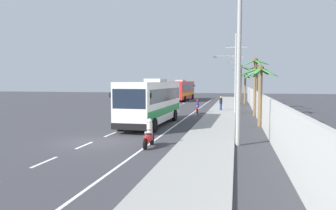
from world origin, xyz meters
The scene contains 18 objects.
ground_plane centered at (0.00, 0.00, 0.00)m, with size 160.00×160.00×0.00m, color #3A3A3F.
sidewalk_kerb centered at (6.80, 10.00, 0.07)m, with size 3.20×90.00×0.14m, color #999993.
lane_markings centered at (2.18, 14.74, 0.00)m, with size 3.69×71.00×0.01m.
boundary_wall centered at (10.60, 14.00, 1.28)m, with size 0.24×60.00×2.56m, color #B2B2AD.
coach_bus_foreground centered at (1.52, 8.07, 2.01)m, with size 3.20×10.64×3.88m.
coach_bus_far_lane centered at (-1.70, 41.85, 2.03)m, with size 3.32×12.34×3.91m.
motorcycle_beside_bus centered at (4.16, 18.00, 0.66)m, with size 0.56×1.96×1.64m.
motorcycle_trailing centered at (3.74, -0.54, 0.65)m, with size 0.56×1.96×1.58m.
pedestrian_near_kerb centered at (6.61, 21.47, 1.02)m, with size 0.36×0.36×1.69m.
utility_pole_nearest centered at (8.57, 0.91, 5.06)m, with size 2.30×0.24×9.67m.
utility_pole_mid centered at (8.25, 18.87, 4.76)m, with size 3.68×0.24×8.93m.
utility_pole_far centered at (8.41, 36.83, 4.54)m, with size 2.18×0.24×8.65m.
utility_pole_distant centered at (8.64, 54.79, 5.43)m, with size 3.51×0.24×10.19m.
palm_nearest centered at (10.30, 16.48, 4.45)m, with size 2.62×2.72×6.07m.
palm_second centered at (9.02, 31.25, 4.20)m, with size 2.66×2.76×6.14m.
palm_third centered at (11.03, 25.75, 4.15)m, with size 2.93×2.61×5.84m.
palm_fourth centered at (9.80, 34.79, 3.68)m, with size 3.41×3.75×5.08m.
palm_farthest centered at (10.31, 9.11, 3.55)m, with size 2.83×2.81×4.94m.
Camera 1 is at (8.47, -17.22, 3.66)m, focal length 33.58 mm.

